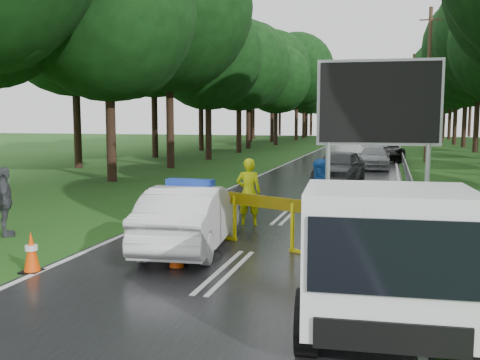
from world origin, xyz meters
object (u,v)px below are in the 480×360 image
(barrier, at_px, (262,208))
(civilian, at_px, (323,201))
(officer, at_px, (249,192))
(queue_car_first, at_px, (339,167))
(queue_car_third, at_px, (385,151))
(queue_car_fourth, at_px, (374,143))
(police_sedan, at_px, (191,217))
(work_truck, at_px, (380,250))
(queue_car_second, at_px, (374,158))

(barrier, height_order, civilian, civilian)
(officer, xyz_separation_m, queue_car_first, (1.51, 9.90, -0.15))
(queue_car_third, bearing_deg, civilian, -98.30)
(queue_car_first, xyz_separation_m, queue_car_fourth, (0.75, 25.76, -0.08))
(police_sedan, height_order, queue_car_first, police_sedan)
(police_sedan, bearing_deg, barrier, -164.25)
(officer, distance_m, queue_car_third, 24.06)
(work_truck, xyz_separation_m, queue_car_first, (-2.00, 15.96, -0.26))
(queue_car_second, xyz_separation_m, queue_car_fourth, (-0.49, 17.84, 0.04))
(queue_car_second, xyz_separation_m, queue_car_third, (0.56, 6.00, 0.05))
(police_sedan, relative_size, officer, 2.41)
(barrier, xyz_separation_m, queue_car_fourth, (1.35, 37.90, -0.20))
(officer, xyz_separation_m, queue_car_third, (3.31, 23.83, -0.22))
(officer, bearing_deg, barrier, 101.47)
(civilian, relative_size, queue_car_first, 0.44)
(barrier, bearing_deg, queue_car_fourth, 112.13)
(queue_car_fourth, bearing_deg, officer, -97.32)
(work_truck, distance_m, queue_car_second, 23.90)
(queue_car_second, bearing_deg, barrier, -95.93)
(queue_car_fourth, bearing_deg, queue_car_first, -95.36)
(work_truck, height_order, officer, work_truck)
(queue_car_second, bearing_deg, work_truck, -88.85)
(civilian, xyz_separation_m, queue_car_third, (1.17, 25.18, -0.28))
(queue_car_second, relative_size, queue_car_third, 0.88)
(civilian, height_order, queue_car_second, civilian)
(officer, height_order, queue_car_third, officer)
(queue_car_first, bearing_deg, work_truck, -76.35)
(police_sedan, relative_size, civilian, 2.26)
(civilian, xyz_separation_m, queue_car_fourth, (0.12, 37.02, -0.29))
(queue_car_second, relative_size, queue_car_fourth, 1.06)
(police_sedan, relative_size, queue_car_first, 0.99)
(queue_car_fourth, bearing_deg, barrier, -95.74)
(police_sedan, distance_m, officer, 2.91)
(barrier, distance_m, civilian, 1.52)
(work_truck, relative_size, queue_car_second, 1.11)
(officer, relative_size, queue_car_second, 0.42)
(barrier, bearing_deg, officer, 136.14)
(officer, height_order, queue_car_fourth, officer)
(civilian, bearing_deg, queue_car_second, 82.95)
(officer, bearing_deg, queue_car_first, -109.14)
(officer, xyz_separation_m, civilian, (2.13, -1.35, 0.06))
(work_truck, xyz_separation_m, officer, (-3.51, 6.06, -0.11))
(civilian, xyz_separation_m, queue_car_second, (0.61, 19.18, -0.34))
(barrier, relative_size, queue_car_fourth, 0.63)
(work_truck, distance_m, barrier, 4.63)
(police_sedan, xyz_separation_m, queue_car_first, (2.08, 12.75, 0.05))
(civilian, relative_size, queue_car_fourth, 0.47)
(queue_car_second, distance_m, queue_car_fourth, 17.85)
(police_sedan, xyz_separation_m, barrier, (1.48, 0.61, 0.17))
(civilian, height_order, queue_car_third, civilian)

